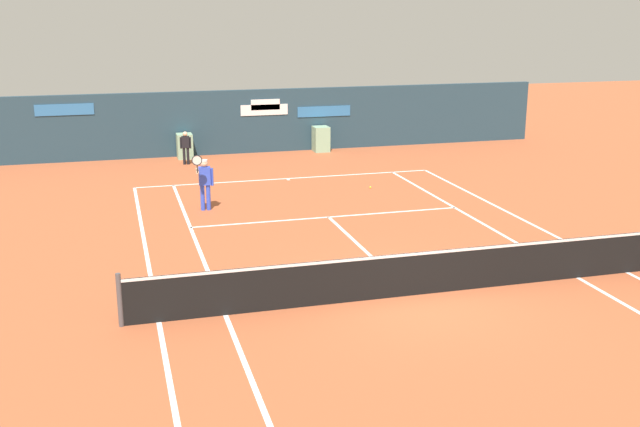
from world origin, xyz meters
name	(u,v)px	position (x,y,z in m)	size (l,w,h in m)	color
ground_plane	(403,286)	(0.00, 0.58, 0.00)	(80.00, 80.00, 0.01)	#B25633
tennis_net	(414,272)	(0.00, 0.00, 0.51)	(12.10, 0.10, 1.07)	#4C4C51
sponsor_back_wall	(258,122)	(-0.01, 16.97, 1.27)	(25.00, 1.02, 2.62)	#233D4C
player_on_baseline	(205,180)	(-3.35, 8.14, 0.94)	(0.67, 0.64, 1.79)	blue
ball_kid_centre_post	(186,146)	(-3.19, 15.21, 0.74)	(0.43, 0.20, 1.28)	black
tennis_ball_by_sideline	(370,187)	(2.36, 9.50, 0.03)	(0.07, 0.07, 0.07)	#CCE033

